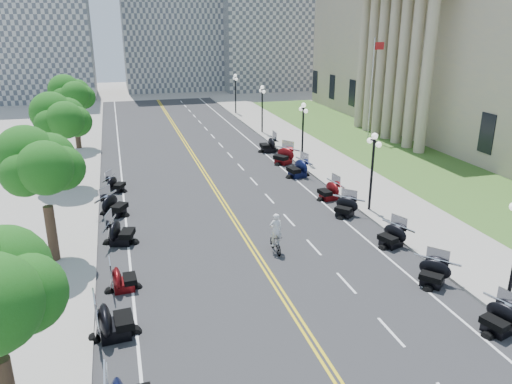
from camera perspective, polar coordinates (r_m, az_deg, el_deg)
ground at (r=26.19m, az=0.07°, el=-7.16°), size 160.00×160.00×0.00m
road at (r=35.18m, az=-4.40°, el=-0.18°), size 16.00×90.00×0.01m
centerline_yellow_a at (r=35.15m, az=-4.60°, el=-0.19°), size 0.12×90.00×0.00m
centerline_yellow_b at (r=35.20m, az=-4.21°, el=-0.15°), size 0.12×90.00×0.00m
edge_line_north at (r=36.89m, az=5.38°, el=0.73°), size 0.12×90.00×0.00m
edge_line_south at (r=34.58m, az=-14.85°, el=-1.12°), size 0.12×90.00×0.00m
lane_dash_4 at (r=20.97m, az=15.16°, el=-15.17°), size 0.12×2.00×0.00m
lane_dash_5 at (r=23.92m, az=10.28°, el=-10.18°), size 0.12×2.00×0.00m
lane_dash_6 at (r=27.15m, az=6.61°, el=-6.28°), size 0.12×2.00×0.00m
lane_dash_7 at (r=30.56m, az=3.79°, el=-3.20°), size 0.12×2.00×0.00m
lane_dash_8 at (r=34.09m, az=1.55°, el=-0.75°), size 0.12×2.00×0.00m
lane_dash_9 at (r=37.72m, az=-0.26°, el=1.24°), size 0.12×2.00×0.00m
lane_dash_10 at (r=41.42m, az=-1.75°, el=2.87°), size 0.12×2.00×0.00m
lane_dash_11 at (r=45.17m, az=-3.00°, el=4.23°), size 0.12×2.00×0.00m
lane_dash_12 at (r=48.96m, az=-4.05°, el=5.39°), size 0.12×2.00×0.00m
lane_dash_13 at (r=52.78m, az=-4.96°, el=6.37°), size 0.12×2.00×0.00m
lane_dash_14 at (r=56.62m, az=-5.75°, el=7.22°), size 0.12×2.00×0.00m
lane_dash_15 at (r=60.49m, az=-6.44°, el=7.96°), size 0.12×2.00×0.00m
lane_dash_16 at (r=64.37m, az=-7.05°, el=8.61°), size 0.12×2.00×0.00m
lane_dash_17 at (r=68.26m, az=-7.60°, el=9.19°), size 0.12×2.00×0.00m
lane_dash_18 at (r=72.17m, az=-8.08°, el=9.70°), size 0.12×2.00×0.00m
lane_dash_19 at (r=76.09m, az=-8.52°, el=10.16°), size 0.12×2.00×0.00m
sidewalk_north at (r=38.49m, az=11.09°, el=1.33°), size 5.00×90.00×0.15m
sidewalk_south at (r=34.79m, az=-21.60°, el=-1.62°), size 5.00×90.00×0.15m
lawn at (r=48.51m, az=14.31°, el=4.75°), size 9.00×60.00×0.10m
civic_building at (r=58.93m, az=25.80°, el=14.69°), size 26.00×51.00×17.80m
distant_block_a at (r=85.38m, az=-24.99°, el=18.40°), size 18.00×14.00×26.00m
distant_block_c at (r=92.08m, az=2.26°, el=18.74°), size 20.00×14.00×22.00m
street_lamp_2 at (r=31.84m, az=13.10°, el=2.20°), size 0.50×1.20×4.90m
street_lamp_3 at (r=42.37m, az=5.36°, el=6.78°), size 0.50×1.20×4.90m
street_lamp_4 at (r=53.53m, az=0.71°, el=9.44°), size 0.50×1.20×4.90m
street_lamp_5 at (r=64.99m, az=-2.36°, el=11.15°), size 0.50×1.20×4.90m
flagpole at (r=51.27m, az=13.03°, el=11.25°), size 1.10×0.20×10.00m
tree_2 at (r=25.76m, az=-23.19°, el=2.13°), size 4.80×4.80×9.20m
tree_3 at (r=37.38m, az=-21.21°, el=7.28°), size 4.80×4.80×9.20m
tree_4 at (r=49.19m, az=-20.15°, el=9.98°), size 4.80×4.80×9.20m
motorcycle_n_3 at (r=22.08m, az=26.07°, el=-12.77°), size 2.33×2.33×1.30m
motorcycle_n_4 at (r=24.52m, az=19.60°, el=-8.61°), size 2.61×2.61×1.30m
motorcycle_n_5 at (r=27.83m, az=15.24°, el=-4.75°), size 2.40×2.40×1.31m
motorcycle_n_6 at (r=31.40m, az=10.16°, el=-1.61°), size 2.59×2.59×1.28m
motorcycle_n_7 at (r=34.12m, az=8.32°, el=0.24°), size 2.16×2.16×1.35m
motorcycle_n_8 at (r=38.74m, az=4.76°, el=2.81°), size 2.51×2.51×1.52m
motorcycle_n_9 at (r=42.28m, az=3.14°, el=4.24°), size 3.01×3.01×1.52m
motorcycle_n_10 at (r=46.13m, az=1.40°, el=5.52°), size 2.18×2.18×1.51m
motorcycle_s_4 at (r=20.40m, az=-15.91°, el=-13.76°), size 2.38×2.38×1.55m
motorcycle_s_5 at (r=23.52m, az=-14.93°, el=-9.40°), size 1.87×1.87×1.25m
motorcycle_s_6 at (r=28.11m, az=-15.19°, el=-4.32°), size 2.61×2.61×1.48m
motorcycle_s_7 at (r=32.20m, az=-15.89°, el=-1.35°), size 2.90×2.90×1.47m
motorcycle_s_8 at (r=36.66m, az=-15.74°, el=0.95°), size 2.36×2.36×1.24m
bicycle at (r=26.27m, az=2.24°, el=-5.88°), size 0.50×1.68×1.01m
cyclist_rider at (r=25.70m, az=2.28°, el=-3.01°), size 0.67×0.44×1.83m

